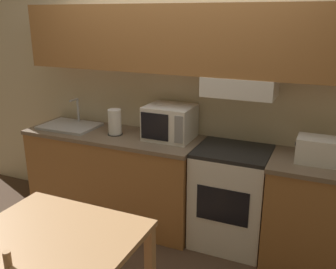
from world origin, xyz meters
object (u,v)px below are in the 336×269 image
stove_range (230,197)px  dining_table (54,253)px  sink_basin (70,125)px  microwave (170,122)px  paper_towel_roll (115,122)px  toaster (317,150)px

stove_range → dining_table: 1.64m
sink_basin → dining_table: bearing=-55.7°
microwave → dining_table: (-0.06, -1.54, -0.39)m
paper_towel_roll → dining_table: paper_towel_roll is taller
stove_range → microwave: bearing=174.3°
sink_basin → paper_towel_roll: 0.55m
stove_range → paper_towel_roll: paper_towel_roll is taller
toaster → sink_basin: bearing=180.0°
microwave → toaster: size_ratio=1.34×
microwave → stove_range: bearing=-5.7°
sink_basin → paper_towel_roll: bearing=-2.2°
paper_towel_roll → stove_range: bearing=2.0°
paper_towel_roll → toaster: bearing=0.6°
sink_basin → dining_table: size_ratio=0.57×
stove_range → microwave: size_ratio=2.12×
toaster → paper_towel_roll: size_ratio=1.30×
sink_basin → dining_table: 1.79m
toaster → sink_basin: (-2.31, 0.00, -0.08)m
paper_towel_roll → microwave: bearing=10.9°
stove_range → toaster: 0.84m
stove_range → dining_table: size_ratio=0.93×
microwave → sink_basin: (-1.06, -0.08, -0.14)m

